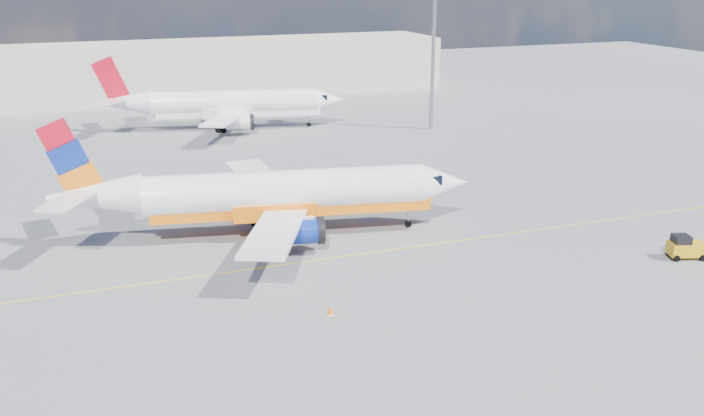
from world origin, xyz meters
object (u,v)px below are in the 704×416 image
object	(u,v)px
second_jet	(227,104)
gse_tug	(685,247)
main_jet	(273,195)
traffic_cone	(330,310)

from	to	relation	value
second_jet	gse_tug	bearing A→B (deg)	-57.37
main_jet	gse_tug	bearing A→B (deg)	-19.60
main_jet	gse_tug	xyz separation A→B (m)	(25.28, -14.78, -2.37)
gse_tug	traffic_cone	world-z (taller)	gse_tug
gse_tug	second_jet	bearing A→B (deg)	128.27
main_jet	traffic_cone	xyz separation A→B (m)	(-0.69, -14.60, -2.88)
gse_tug	traffic_cone	distance (m)	25.97
main_jet	gse_tug	world-z (taller)	main_jet
second_jet	gse_tug	xyz separation A→B (m)	(20.06, -54.39, -2.22)
traffic_cone	gse_tug	bearing A→B (deg)	-0.38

